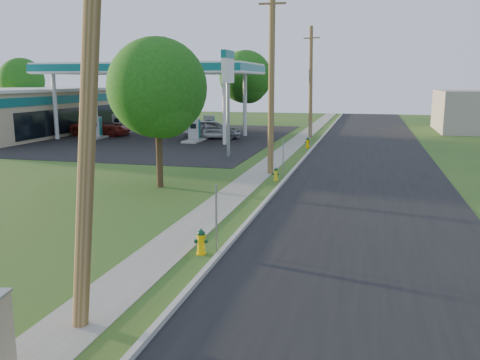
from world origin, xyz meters
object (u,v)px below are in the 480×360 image
at_px(fuel_pump_ne, 194,133).
at_px(car_silver, 212,129).
at_px(tree_lot, 246,79).
at_px(car_red, 101,127).
at_px(fuel_pump_se, 209,129).
at_px(fuel_pump_sw, 118,126).
at_px(tree_back, 22,82).
at_px(utility_pole_mid, 271,81).
at_px(utility_pole_far, 311,82).
at_px(hydrant_mid, 276,174).
at_px(utility_pole_near, 89,89).
at_px(fuel_pump_nw, 96,130).
at_px(price_pylon, 228,73).
at_px(hydrant_far, 308,143).
at_px(hydrant_near, 201,242).
at_px(tree_verge, 159,92).

xyz_separation_m(fuel_pump_ne, car_silver, (0.81, 2.34, 0.11)).
xyz_separation_m(tree_lot, car_red, (-11.58, -8.32, -4.36)).
relative_size(fuel_pump_se, car_red, 0.59).
bearing_deg(fuel_pump_sw, tree_back, 158.06).
bearing_deg(tree_lot, utility_pole_mid, -73.33).
height_order(fuel_pump_sw, tree_back, tree_back).
bearing_deg(utility_pole_far, fuel_pump_sw, -176.80).
distance_m(hydrant_mid, car_red, 25.69).
bearing_deg(tree_back, utility_pole_near, -51.57).
xyz_separation_m(fuel_pump_sw, tree_lot, (10.85, 6.53, 4.40)).
xyz_separation_m(fuel_pump_nw, price_pylon, (14.00, -7.50, 4.71)).
bearing_deg(fuel_pump_ne, fuel_pump_se, 90.00).
distance_m(fuel_pump_sw, hydrant_far, 19.42).
distance_m(utility_pole_near, hydrant_near, 6.54).
bearing_deg(hydrant_far, fuel_pump_ne, 169.77).
distance_m(utility_pole_mid, fuel_pump_nw, 22.52).
height_order(utility_pole_mid, fuel_pump_sw, utility_pole_mid).
relative_size(price_pylon, hydrant_mid, 10.25).
distance_m(fuel_pump_nw, fuel_pump_ne, 9.00).
height_order(fuel_pump_nw, hydrant_far, fuel_pump_nw).
relative_size(tree_lot, car_red, 1.46).
distance_m(price_pylon, tree_lot, 18.31).
relative_size(utility_pole_mid, fuel_pump_ne, 3.06).
height_order(hydrant_near, car_silver, car_silver).
bearing_deg(tree_back, fuel_pump_nw, -34.16).
distance_m(fuel_pump_ne, car_silver, 2.48).
xyz_separation_m(fuel_pump_nw, hydrant_far, (18.55, -1.72, -0.33)).
xyz_separation_m(utility_pole_mid, car_silver, (-8.09, 15.34, -4.12)).
height_order(fuel_pump_ne, car_red, fuel_pump_ne).
bearing_deg(utility_pole_mid, utility_pole_near, -90.00).
bearing_deg(fuel_pump_ne, hydrant_near, -70.25).
distance_m(fuel_pump_nw, hydrant_near, 32.03).
bearing_deg(price_pylon, tree_lot, 99.90).
bearing_deg(fuel_pump_se, utility_pole_far, 6.41).
bearing_deg(hydrant_far, utility_pole_far, 95.54).
height_order(fuel_pump_se, car_silver, fuel_pump_se).
distance_m(car_red, car_silver, 10.54).
xyz_separation_m(utility_pole_far, fuel_pump_ne, (-8.90, -5.00, -4.08)).
distance_m(utility_pole_far, tree_verge, 23.15).
distance_m(fuel_pump_se, hydrant_mid, 21.07).
relative_size(tree_lot, hydrant_mid, 11.90).
bearing_deg(tree_back, fuel_pump_se, -13.96).
bearing_deg(tree_verge, fuel_pump_sw, 122.01).
height_order(price_pylon, hydrant_far, price_pylon).
distance_m(fuel_pump_sw, car_silver, 9.95).
bearing_deg(car_silver, fuel_pump_ne, 151.10).
relative_size(utility_pole_near, fuel_pump_nw, 2.96).
bearing_deg(fuel_pump_se, fuel_pump_sw, 180.00).
bearing_deg(hydrant_near, car_silver, 106.77).
relative_size(fuel_pump_se, hydrant_far, 4.00).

